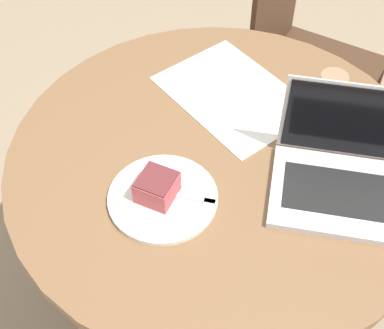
{
  "coord_description": "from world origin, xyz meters",
  "views": [
    {
      "loc": [
        -0.78,
        0.4,
        1.73
      ],
      "look_at": [
        -0.04,
        0.09,
        0.79
      ],
      "focal_mm": 50.0,
      "sensor_mm": 36.0,
      "label": 1
    }
  ],
  "objects_px": {
    "plate": "(163,198)",
    "laptop": "(341,175)",
    "chair": "(301,62)",
    "coffee_glass": "(331,90)"
  },
  "relations": [
    {
      "from": "chair",
      "to": "laptop",
      "type": "distance_m",
      "value": 0.9
    },
    {
      "from": "chair",
      "to": "coffee_glass",
      "type": "relative_size",
      "value": 9.12
    },
    {
      "from": "coffee_glass",
      "to": "laptop",
      "type": "xyz_separation_m",
      "value": [
        -0.25,
        0.13,
        -0.01
      ]
    },
    {
      "from": "chair",
      "to": "laptop",
      "type": "height_order",
      "value": "laptop"
    },
    {
      "from": "plate",
      "to": "coffee_glass",
      "type": "height_order",
      "value": "coffee_glass"
    },
    {
      "from": "chair",
      "to": "coffee_glass",
      "type": "bearing_deg",
      "value": 25.57
    },
    {
      "from": "coffee_glass",
      "to": "laptop",
      "type": "bearing_deg",
      "value": 152.21
    },
    {
      "from": "chair",
      "to": "coffee_glass",
      "type": "xyz_separation_m",
      "value": [
        -0.48,
        0.25,
        0.34
      ]
    },
    {
      "from": "plate",
      "to": "laptop",
      "type": "height_order",
      "value": "laptop"
    },
    {
      "from": "plate",
      "to": "coffee_glass",
      "type": "relative_size",
      "value": 2.67
    }
  ]
}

